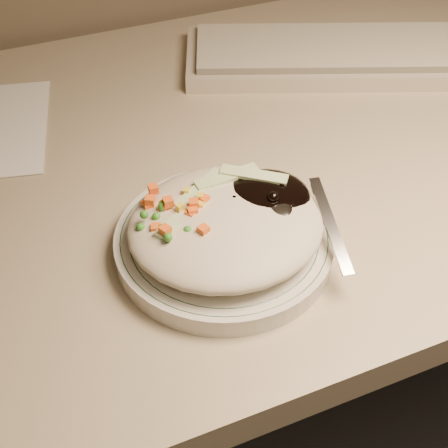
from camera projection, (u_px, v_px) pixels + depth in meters
name	position (u px, v px, depth m)	size (l,w,h in m)	color
desk	(214.00, 259.00, 0.90)	(1.40, 0.70, 0.74)	tan
plate	(224.00, 243.00, 0.62)	(0.22, 0.22, 0.02)	silver
plate_rim	(224.00, 236.00, 0.62)	(0.21, 0.21, 0.00)	#144723
meal	(228.00, 219.00, 0.60)	(0.20, 0.18, 0.05)	#C0B49C
keyboard	(342.00, 55.00, 0.90)	(0.48, 0.31, 0.03)	#ADA18E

